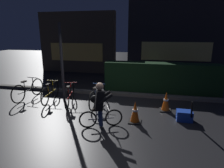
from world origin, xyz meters
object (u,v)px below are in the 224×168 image
at_px(parked_bike_left_mid, 50,92).
at_px(closed_umbrella, 192,112).
at_px(parked_bike_center_right, 97,96).
at_px(traffic_cone_near, 135,112).
at_px(parked_bike_leftmost, 28,90).
at_px(blue_crate, 184,116).
at_px(parked_bike_center_left, 70,95).
at_px(traffic_cone_far, 166,102).
at_px(street_post, 62,63).
at_px(cyclist, 100,105).

relative_size(parked_bike_left_mid, closed_umbrella, 1.87).
relative_size(parked_bike_center_right, traffic_cone_near, 2.52).
bearing_deg(parked_bike_leftmost, parked_bike_left_mid, -87.03).
height_order(parked_bike_center_right, blue_crate, parked_bike_center_right).
relative_size(parked_bike_center_left, traffic_cone_far, 2.42).
relative_size(parked_bike_leftmost, parked_bike_left_mid, 1.08).
relative_size(parked_bike_leftmost, blue_crate, 3.90).
distance_m(parked_bike_leftmost, blue_crate, 5.66).
height_order(parked_bike_center_left, blue_crate, parked_bike_center_left).
height_order(parked_bike_center_left, closed_umbrella, closed_umbrella).
relative_size(parked_bike_left_mid, parked_bike_center_left, 1.01).
bearing_deg(traffic_cone_far, parked_bike_center_right, -179.83).
bearing_deg(blue_crate, parked_bike_leftmost, 172.45).
height_order(parked_bike_leftmost, traffic_cone_far, parked_bike_leftmost).
xyz_separation_m(street_post, traffic_cone_far, (3.71, -0.25, -1.10)).
xyz_separation_m(parked_bike_leftmost, traffic_cone_near, (4.21, -1.14, -0.05)).
xyz_separation_m(parked_bike_leftmost, cyclist, (3.31, -1.61, 0.27)).
distance_m(street_post, closed_umbrella, 4.61).
bearing_deg(closed_umbrella, parked_bike_leftmost, -83.90).
bearing_deg(closed_umbrella, traffic_cone_near, -68.49).
bearing_deg(cyclist, traffic_cone_near, 4.95).
relative_size(street_post, parked_bike_leftmost, 1.65).
distance_m(parked_bike_left_mid, blue_crate, 4.71).
bearing_deg(blue_crate, traffic_cone_near, -164.03).
height_order(parked_bike_left_mid, blue_crate, parked_bike_left_mid).
bearing_deg(traffic_cone_near, parked_bike_leftmost, 164.81).
relative_size(traffic_cone_near, closed_umbrella, 0.74).
height_order(traffic_cone_near, closed_umbrella, closed_umbrella).
bearing_deg(parked_bike_center_left, traffic_cone_far, -101.67).
height_order(parked_bike_leftmost, cyclist, cyclist).
bearing_deg(traffic_cone_near, parked_bike_center_left, 158.56).
distance_m(blue_crate, cyclist, 2.51).
relative_size(parked_bike_leftmost, traffic_cone_far, 2.63).
height_order(traffic_cone_near, cyclist, cyclist).
bearing_deg(blue_crate, parked_bike_center_left, 171.81).
height_order(parked_bike_leftmost, traffic_cone_near, parked_bike_leftmost).
height_order(traffic_cone_far, cyclist, cyclist).
xyz_separation_m(traffic_cone_near, cyclist, (-0.90, -0.47, 0.32)).
bearing_deg(parked_bike_center_left, street_post, 34.97).
distance_m(street_post, parked_bike_leftmost, 1.76).
xyz_separation_m(parked_bike_leftmost, closed_umbrella, (5.74, -0.99, 0.02)).
bearing_deg(traffic_cone_far, cyclist, -139.90).
xyz_separation_m(parked_bike_left_mid, parked_bike_center_right, (1.82, -0.06, -0.00)).
relative_size(parked_bike_center_left, traffic_cone_near, 2.50).
xyz_separation_m(street_post, parked_bike_leftmost, (-1.40, -0.16, -1.06)).
distance_m(parked_bike_center_left, traffic_cone_far, 3.32).
relative_size(parked_bike_left_mid, blue_crate, 3.62).
xyz_separation_m(parked_bike_center_left, traffic_cone_near, (2.42, -0.95, -0.03)).
relative_size(street_post, parked_bike_center_right, 1.78).
height_order(parked_bike_center_left, parked_bike_center_right, parked_bike_center_left).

